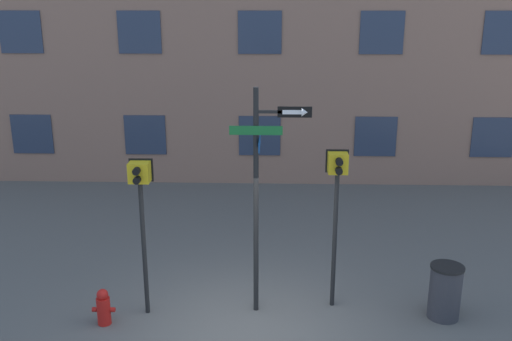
{
  "coord_description": "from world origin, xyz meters",
  "views": [
    {
      "loc": [
        0.41,
        -8.38,
        5.36
      ],
      "look_at": [
        0.12,
        0.77,
        2.62
      ],
      "focal_mm": 40.0,
      "sensor_mm": 36.0,
      "label": 1
    }
  ],
  "objects": [
    {
      "name": "street_sign_pole",
      "position": [
        0.2,
        0.76,
        2.37
      ],
      "size": [
        1.35,
        0.86,
        4.02
      ],
      "color": "black",
      "rests_on": "ground_plane"
    },
    {
      "name": "pedestrian_signal_left",
      "position": [
        -1.81,
        0.61,
        2.21
      ],
      "size": [
        0.4,
        0.4,
        2.82
      ],
      "color": "black",
      "rests_on": "ground_plane"
    },
    {
      "name": "trash_bin",
      "position": [
        3.42,
        0.62,
        0.49
      ],
      "size": [
        0.58,
        0.58,
        0.98
      ],
      "color": "#333338",
      "rests_on": "ground_plane"
    },
    {
      "name": "ground_plane",
      "position": [
        0.0,
        0.0,
        0.0
      ],
      "size": [
        60.0,
        60.0,
        0.0
      ],
      "primitive_type": "plane",
      "color": "#595651"
    },
    {
      "name": "fire_hydrant",
      "position": [
        -2.48,
        0.22,
        0.31
      ],
      "size": [
        0.39,
        0.23,
        0.65
      ],
      "color": "red",
      "rests_on": "ground_plane"
    },
    {
      "name": "pedestrian_signal_right",
      "position": [
        1.51,
        0.97,
        2.27
      ],
      "size": [
        0.39,
        0.4,
        2.91
      ],
      "color": "black",
      "rests_on": "ground_plane"
    }
  ]
}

